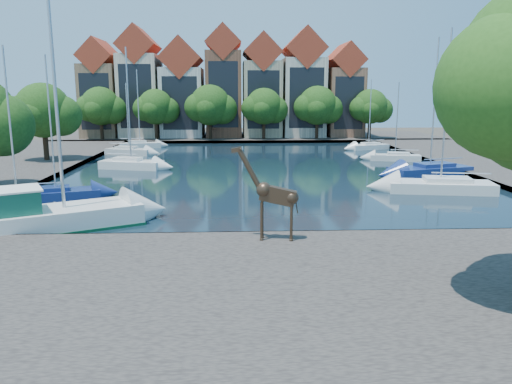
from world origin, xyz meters
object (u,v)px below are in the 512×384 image
sailboat_left_a (19,213)px  sailboat_right_a (440,184)px  motorsailer (33,215)px  giraffe_statue (273,195)px

sailboat_left_a → sailboat_right_a: sailboat_right_a is taller
motorsailer → sailboat_left_a: size_ratio=1.25×
motorsailer → sailboat_right_a: 27.87m
giraffe_statue → sailboat_left_a: (-14.19, 5.47, -2.08)m
sailboat_left_a → giraffe_statue: bearing=-21.1°
sailboat_right_a → giraffe_statue: bearing=-136.4°
giraffe_statue → sailboat_left_a: size_ratio=0.45×
sailboat_right_a → motorsailer: bearing=-159.7°
giraffe_statue → sailboat_right_a: 18.93m
giraffe_statue → motorsailer: size_ratio=0.36×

